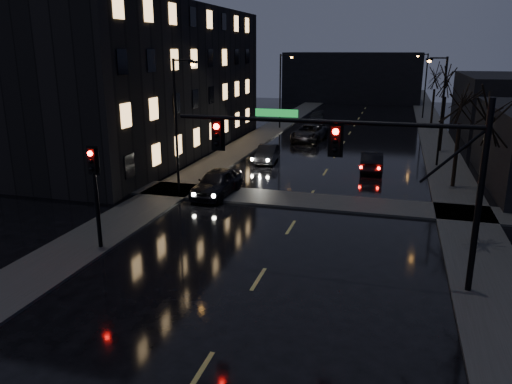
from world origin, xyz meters
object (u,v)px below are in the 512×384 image
Objects in this scene: oncoming_car_c at (309,133)px; oncoming_car_d at (317,118)px; oncoming_car_b at (267,154)px; oncoming_car_a at (217,183)px; lead_car at (372,161)px.

oncoming_car_c is 11.98m from oncoming_car_d.
oncoming_car_c is at bearing 76.98° from oncoming_car_b.
oncoming_car_d is at bearing 84.50° from oncoming_car_b.
oncoming_car_d is (0.35, 22.17, -0.01)m from oncoming_car_b.
oncoming_car_a is 1.06× the size of oncoming_car_d.
oncoming_car_a reaches higher than lead_car.
oncoming_car_c reaches higher than oncoming_car_b.
oncoming_car_b is at bearing -92.92° from oncoming_car_c.
oncoming_car_d is (-1.17, 11.92, -0.13)m from oncoming_car_c.
oncoming_car_b is at bearing -97.19° from oncoming_car_d.
oncoming_car_c is 12.70m from lead_car.
lead_car is at bearing -77.82° from oncoming_car_d.
oncoming_car_a is 9.82m from oncoming_car_b.
lead_car is (6.46, -10.93, -0.05)m from oncoming_car_c.
lead_car is (7.98, -0.68, 0.07)m from oncoming_car_b.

